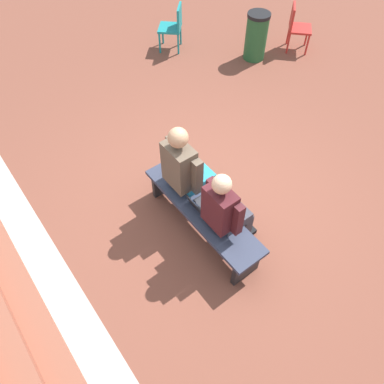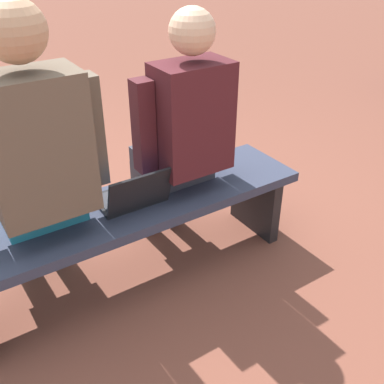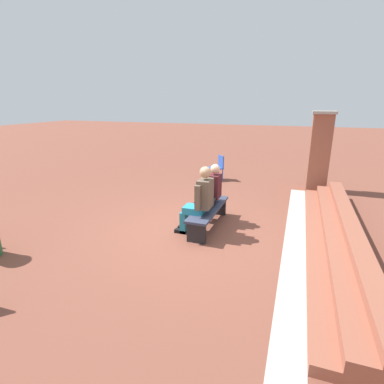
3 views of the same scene
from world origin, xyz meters
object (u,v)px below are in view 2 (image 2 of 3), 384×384
at_px(person_student, 181,134).
at_px(laptop, 133,195).
at_px(person_adult, 34,164).
at_px(bench, 132,220).

xyz_separation_m(person_student, laptop, (0.32, 0.08, -0.21)).
bearing_deg(laptop, person_student, -166.25).
bearing_deg(person_student, laptop, 13.75).
height_order(person_student, person_adult, person_adult).
bearing_deg(bench, person_adult, -10.35).
bearing_deg(person_student, person_adult, -0.43).
distance_m(bench, person_adult, 0.56).
distance_m(person_student, laptop, 0.39).
height_order(person_adult, laptop, person_adult).
height_order(bench, person_student, person_student).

